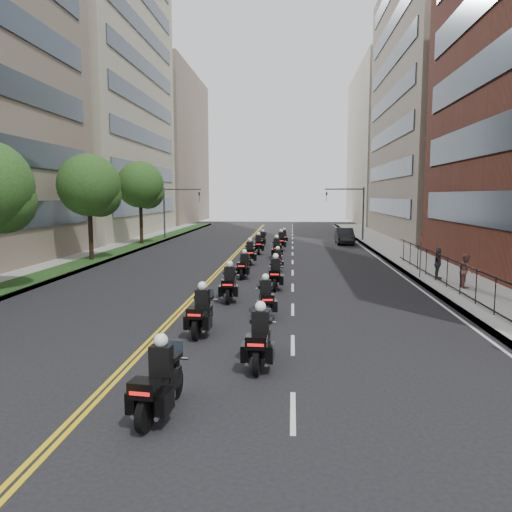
{
  "coord_description": "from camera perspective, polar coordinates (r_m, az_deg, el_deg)",
  "views": [
    {
      "loc": [
        3.15,
        -10.55,
        4.77
      ],
      "look_at": [
        1.42,
        13.26,
        1.85
      ],
      "focal_mm": 35.0,
      "sensor_mm": 36.0,
      "label": 1
    }
  ],
  "objects": [
    {
      "name": "motorcycle_8",
      "position": [
        34.52,
        -0.71,
        0.24
      ],
      "size": [
        0.71,
        2.49,
        1.84
      ],
      "rotation": [
        0.0,
        0.0,
        0.11
      ],
      "color": "black",
      "rests_on": "ground"
    },
    {
      "name": "building_left_far",
      "position": [
        92.42,
        -11.92,
        11.93
      ],
      "size": [
        16.0,
        28.0,
        26.0
      ],
      "primitive_type": "cube",
      "color": "gray",
      "rests_on": "ground"
    },
    {
      "name": "sidewalk_right",
      "position": [
        36.94,
        17.98,
        -0.68
      ],
      "size": [
        4.0,
        90.0,
        0.15
      ],
      "primitive_type": "cube",
      "color": "gray",
      "rests_on": "ground"
    },
    {
      "name": "motorcycle_10",
      "position": [
        40.67,
        0.29,
        1.23
      ],
      "size": [
        0.65,
        2.42,
        1.78
      ],
      "rotation": [
        0.0,
        0.0,
        0.09
      ],
      "color": "black",
      "rests_on": "ground"
    },
    {
      "name": "motorcycle_5",
      "position": [
        25.5,
        2.23,
        -2.18
      ],
      "size": [
        0.57,
        2.47,
        1.82
      ],
      "rotation": [
        0.0,
        0.0,
        -0.01
      ],
      "color": "black",
      "rests_on": "ground"
    },
    {
      "name": "motorcycle_13",
      "position": [
        49.69,
        3.23,
        2.15
      ],
      "size": [
        0.49,
        2.09,
        1.54
      ],
      "rotation": [
        0.0,
        0.0,
        0.04
      ],
      "color": "black",
      "rests_on": "ground"
    },
    {
      "name": "traffic_signal_left",
      "position": [
        54.07,
        -9.47,
        5.74
      ],
      "size": [
        4.09,
        0.2,
        5.6
      ],
      "color": "#3F3F44",
      "rests_on": "ground"
    },
    {
      "name": "sidewalk_left",
      "position": [
        38.93,
        -18.78,
        -0.33
      ],
      "size": [
        4.0,
        90.0,
        0.15
      ],
      "primitive_type": "cube",
      "color": "gray",
      "rests_on": "ground"
    },
    {
      "name": "pedestrian_b",
      "position": [
        27.13,
        22.83,
        -1.56
      ],
      "size": [
        0.66,
        0.84,
        1.71
      ],
      "primitive_type": "imported",
      "rotation": [
        0.0,
        0.0,
        1.55
      ],
      "color": "brown",
      "rests_on": "sidewalk_right"
    },
    {
      "name": "ground",
      "position": [
        12.0,
        -11.92,
        -16.61
      ],
      "size": [
        160.0,
        160.0,
        0.0
      ],
      "primitive_type": "plane",
      "color": "black",
      "rests_on": "ground"
    },
    {
      "name": "motorcycle_7",
      "position": [
        31.62,
        2.5,
        -0.59
      ],
      "size": [
        0.49,
        2.11,
        1.56
      ],
      "rotation": [
        0.0,
        0.0,
        0.04
      ],
      "color": "black",
      "rests_on": "ground"
    },
    {
      "name": "building_left_mid",
      "position": [
        64.88,
        -19.66,
        17.44
      ],
      "size": [
        16.11,
        28.0,
        34.0
      ],
      "color": "#ACA68B",
      "rests_on": "ground"
    },
    {
      "name": "motorcycle_12",
      "position": [
        46.75,
        0.75,
        1.88
      ],
      "size": [
        0.66,
        2.15,
        1.59
      ],
      "rotation": [
        0.0,
        0.0,
        -0.14
      ],
      "color": "black",
      "rests_on": "ground"
    },
    {
      "name": "motorcycle_9",
      "position": [
        37.6,
        2.38,
        0.77
      ],
      "size": [
        0.63,
        2.45,
        1.81
      ],
      "rotation": [
        0.0,
        0.0,
        0.07
      ],
      "color": "black",
      "rests_on": "ground"
    },
    {
      "name": "motorcycle_3",
      "position": [
        19.84,
        1.12,
        -4.98
      ],
      "size": [
        0.69,
        2.27,
        1.68
      ],
      "rotation": [
        0.0,
        0.0,
        0.13
      ],
      "color": "black",
      "rests_on": "ground"
    },
    {
      "name": "traffic_signal_right",
      "position": [
        52.95,
        11.14,
        5.68
      ],
      "size": [
        4.09,
        0.2,
        5.6
      ],
      "color": "#3F3F44",
      "rests_on": "ground"
    },
    {
      "name": "motorcycle_4",
      "position": [
        22.67,
        -3.05,
        -3.34
      ],
      "size": [
        0.58,
        2.47,
        1.82
      ],
      "rotation": [
        0.0,
        0.0,
        0.04
      ],
      "color": "black",
      "rests_on": "ground"
    },
    {
      "name": "iron_fence",
      "position": [
        24.19,
        23.06,
        -2.79
      ],
      "size": [
        0.05,
        28.0,
        1.5
      ],
      "color": "black",
      "rests_on": "sidewalk_right"
    },
    {
      "name": "motorcycle_1",
      "position": [
        14.12,
        0.45,
        -9.68
      ],
      "size": [
        0.6,
        2.48,
        1.83
      ],
      "rotation": [
        0.0,
        0.0,
        -0.05
      ],
      "color": "black",
      "rests_on": "ground"
    },
    {
      "name": "motorcycle_2",
      "position": [
        17.39,
        -6.25,
        -6.56
      ],
      "size": [
        0.61,
        2.46,
        1.81
      ],
      "rotation": [
        0.0,
        0.0,
        -0.06
      ],
      "color": "black",
      "rests_on": "ground"
    },
    {
      "name": "pedestrian_c",
      "position": [
        29.3,
        20.07,
        -0.81
      ],
      "size": [
        0.86,
        1.1,
        1.74
      ],
      "primitive_type": "imported",
      "rotation": [
        0.0,
        0.0,
        1.08
      ],
      "color": "#45444D",
      "rests_on": "sidewalk_right"
    },
    {
      "name": "building_right_tan",
      "position": [
        62.2,
        22.12,
        15.94
      ],
      "size": [
        15.11,
        28.0,
        30.0
      ],
      "color": "gray",
      "rests_on": "ground"
    },
    {
      "name": "parked_sedan",
      "position": [
        49.8,
        10.08,
        2.26
      ],
      "size": [
        1.67,
        4.72,
        1.55
      ],
      "primitive_type": "imported",
      "rotation": [
        0.0,
        0.0,
        -0.01
      ],
      "color": "black",
      "rests_on": "ground"
    },
    {
      "name": "grass_strip",
      "position": [
        38.61,
        -17.7,
        -0.21
      ],
      "size": [
        2.0,
        90.0,
        0.04
      ],
      "primitive_type": "cube",
      "color": "black",
      "rests_on": "sidewalk_left"
    },
    {
      "name": "building_right_far",
      "position": [
        90.81,
        16.15,
        11.9
      ],
      "size": [
        15.0,
        28.0,
        26.0
      ],
      "primitive_type": "cube",
      "color": "#ACA68B",
      "rests_on": "ground"
    },
    {
      "name": "motorcycle_0",
      "position": [
        11.31,
        -11.0,
        -14.19
      ],
      "size": [
        0.73,
        2.44,
        1.8
      ],
      "rotation": [
        0.0,
        0.0,
        -0.13
      ],
      "color": "black",
      "rests_on": "ground"
    },
    {
      "name": "motorcycle_11",
      "position": [
        43.56,
        2.89,
        1.63
      ],
      "size": [
        0.57,
        2.48,
        1.83
      ],
      "rotation": [
        0.0,
        0.0,
        0.01
      ],
      "color": "black",
      "rests_on": "ground"
    },
    {
      "name": "street_trees",
      "position": [
        32.43,
        -21.98,
        7.11
      ],
      "size": [
        4.4,
        38.4,
        7.98
      ],
      "color": "black",
      "rests_on": "ground"
    },
    {
      "name": "motorcycle_6",
      "position": [
        28.82,
        -1.38,
        -1.24
      ],
      "size": [
        0.59,
        2.26,
        1.67
      ],
      "rotation": [
        0.0,
        0.0,
        -0.08
      ],
      "color": "black",
      "rests_on": "ground"
    }
  ]
}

